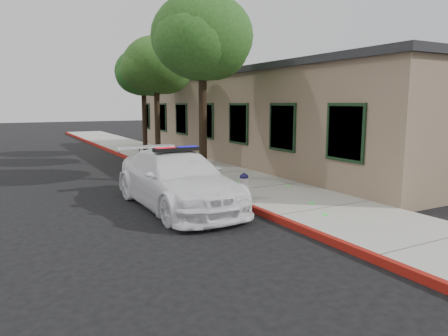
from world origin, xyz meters
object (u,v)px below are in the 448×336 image
clapboard_building (279,117)px  fire_hydrant (244,185)px  street_tree_far (144,74)px  street_tree_mid (156,68)px  police_car (177,179)px  street_tree_near (203,41)px

clapboard_building → fire_hydrant: 9.64m
fire_hydrant → street_tree_far: bearing=92.1°
street_tree_mid → police_car: bearing=-106.2°
street_tree_near → street_tree_mid: size_ratio=1.14×
police_car → street_tree_mid: (2.17, 7.48, 3.55)m
fire_hydrant → street_tree_far: 12.11m
street_tree_far → street_tree_mid: bearing=-99.4°
clapboard_building → street_tree_near: street_tree_near is taller
street_tree_far → street_tree_near: bearing=-94.1°
police_car → fire_hydrant: size_ratio=7.37×
police_car → street_tree_mid: street_tree_mid is taller
fire_hydrant → street_tree_mid: 8.85m
police_car → fire_hydrant: (1.80, -0.49, -0.25)m
street_tree_mid → fire_hydrant: bearing=-92.7°
fire_hydrant → police_car: bearing=171.6°
fire_hydrant → street_tree_far: (0.95, 11.48, 3.75)m
police_car → clapboard_building: bearing=38.0°
clapboard_building → street_tree_far: 7.28m
street_tree_mid → street_tree_near: bearing=-90.1°
fire_hydrant → clapboard_building: bearing=55.0°
police_car → street_tree_far: street_tree_far is taller
police_car → street_tree_far: size_ratio=0.96×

